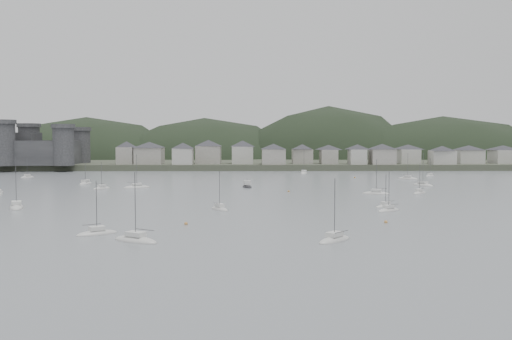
{
  "coord_description": "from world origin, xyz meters",
  "views": [
    {
      "loc": [
        -1.94,
        -110.97,
        16.7
      ],
      "look_at": [
        0.0,
        75.0,
        6.0
      ],
      "focal_mm": 40.18,
      "sensor_mm": 36.0,
      "label": 1
    }
  ],
  "objects": [
    {
      "name": "far_shore_land",
      "position": [
        0.0,
        295.0,
        1.5
      ],
      "size": [
        900.0,
        250.0,
        3.0
      ],
      "primitive_type": "cube",
      "color": "#383D2D",
      "rests_on": "ground"
    },
    {
      "name": "motor_launch_far",
      "position": [
        -2.93,
        78.94,
        0.29
      ],
      "size": [
        4.21,
        8.0,
        3.82
      ],
      "rotation": [
        0.0,
        0.0,
        3.34
      ],
      "color": "black",
      "rests_on": "ground"
    },
    {
      "name": "mooring_buoys",
      "position": [
        11.06,
        43.08,
        0.15
      ],
      "size": [
        182.72,
        125.15,
        0.7
      ],
      "color": "#BE843F",
      "rests_on": "ground"
    },
    {
      "name": "castle",
      "position": [
        -120.0,
        179.8,
        10.96
      ],
      "size": [
        66.0,
        43.0,
        20.0
      ],
      "color": "#2F2F31",
      "rests_on": "far_shore_land"
    },
    {
      "name": "waterfront_town",
      "position": [
        50.59,
        183.34,
        8.66
      ],
      "size": [
        451.48,
        28.46,
        12.92
      ],
      "color": "gray",
      "rests_on": "far_shore_land"
    },
    {
      "name": "moored_fleet",
      "position": [
        -10.84,
        53.28,
        0.18
      ],
      "size": [
        250.18,
        178.66,
        13.21
      ],
      "color": "beige",
      "rests_on": "ground"
    },
    {
      "name": "forested_ridge",
      "position": [
        4.83,
        269.4,
        -11.28
      ],
      "size": [
        851.55,
        103.94,
        102.57
      ],
      "color": "black",
      "rests_on": "ground"
    },
    {
      "name": "sailboat_lead",
      "position": [
        48.27,
        57.22,
        0.18
      ],
      "size": [
        6.21,
        6.78,
        9.57
      ],
      "rotation": [
        0.0,
        0.0,
        5.58
      ],
      "color": "beige",
      "rests_on": "ground"
    },
    {
      "name": "ground",
      "position": [
        0.0,
        0.0,
        0.0
      ],
      "size": [
        900.0,
        900.0,
        0.0
      ],
      "primitive_type": "plane",
      "color": "slate",
      "rests_on": "ground"
    }
  ]
}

